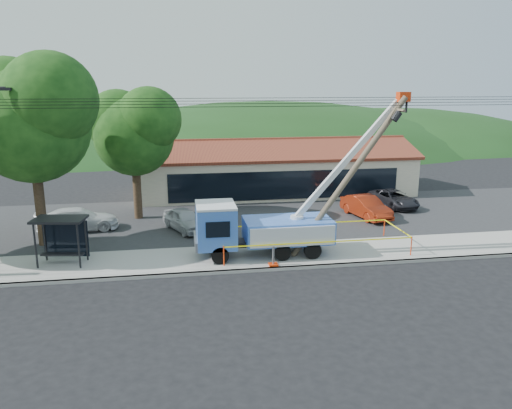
{
  "coord_description": "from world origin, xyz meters",
  "views": [
    {
      "loc": [
        -4.35,
        -20.91,
        9.17
      ],
      "look_at": [
        -0.13,
        5.0,
        2.71
      ],
      "focal_mm": 35.0,
      "sensor_mm": 36.0,
      "label": 1
    }
  ],
  "objects_px": {
    "leaning_pole": "(354,170)",
    "bus_shelter": "(61,230)",
    "car_white": "(79,232)",
    "car_silver": "(185,231)",
    "car_dark": "(393,208)",
    "utility_truck": "(261,227)",
    "car_red": "(365,218)"
  },
  "relations": [
    {
      "from": "leaning_pole",
      "to": "car_silver",
      "type": "relative_size",
      "value": 2.13
    },
    {
      "from": "utility_truck",
      "to": "car_red",
      "type": "relative_size",
      "value": 2.53
    },
    {
      "from": "leaning_pole",
      "to": "car_white",
      "type": "distance_m",
      "value": 17.48
    },
    {
      "from": "leaning_pole",
      "to": "car_red",
      "type": "distance_m",
      "value": 9.19
    },
    {
      "from": "car_silver",
      "to": "car_white",
      "type": "distance_m",
      "value": 6.68
    },
    {
      "from": "utility_truck",
      "to": "car_white",
      "type": "distance_m",
      "value": 12.44
    },
    {
      "from": "bus_shelter",
      "to": "car_red",
      "type": "xyz_separation_m",
      "value": [
        18.64,
        6.19,
        -1.92
      ]
    },
    {
      "from": "utility_truck",
      "to": "bus_shelter",
      "type": "bearing_deg",
      "value": 178.01
    },
    {
      "from": "bus_shelter",
      "to": "car_white",
      "type": "height_order",
      "value": "bus_shelter"
    },
    {
      "from": "car_red",
      "to": "car_dark",
      "type": "relative_size",
      "value": 1.0
    },
    {
      "from": "utility_truck",
      "to": "leaning_pole",
      "type": "relative_size",
      "value": 1.33
    },
    {
      "from": "bus_shelter",
      "to": "car_silver",
      "type": "xyz_separation_m",
      "value": [
        6.26,
        5.09,
        -1.92
      ]
    },
    {
      "from": "leaning_pole",
      "to": "car_red",
      "type": "relative_size",
      "value": 1.9
    },
    {
      "from": "car_red",
      "to": "car_dark",
      "type": "distance_m",
      "value": 4.03
    },
    {
      "from": "leaning_pole",
      "to": "bus_shelter",
      "type": "height_order",
      "value": "leaning_pole"
    },
    {
      "from": "car_white",
      "to": "bus_shelter",
      "type": "bearing_deg",
      "value": 175.66
    },
    {
      "from": "utility_truck",
      "to": "car_dark",
      "type": "relative_size",
      "value": 2.53
    },
    {
      "from": "leaning_pole",
      "to": "bus_shelter",
      "type": "bearing_deg",
      "value": 176.9
    },
    {
      "from": "utility_truck",
      "to": "car_silver",
      "type": "bearing_deg",
      "value": 125.55
    },
    {
      "from": "leaning_pole",
      "to": "car_white",
      "type": "relative_size",
      "value": 1.73
    },
    {
      "from": "bus_shelter",
      "to": "car_silver",
      "type": "height_order",
      "value": "bus_shelter"
    },
    {
      "from": "bus_shelter",
      "to": "car_dark",
      "type": "height_order",
      "value": "bus_shelter"
    },
    {
      "from": "car_white",
      "to": "car_silver",
      "type": "bearing_deg",
      "value": -106.22
    },
    {
      "from": "car_white",
      "to": "car_dark",
      "type": "bearing_deg",
      "value": -90.84
    },
    {
      "from": "car_white",
      "to": "leaning_pole",
      "type": "bearing_deg",
      "value": -121.8
    },
    {
      "from": "car_silver",
      "to": "car_red",
      "type": "bearing_deg",
      "value": -20.04
    },
    {
      "from": "utility_truck",
      "to": "leaning_pole",
      "type": "bearing_deg",
      "value": -5.42
    },
    {
      "from": "utility_truck",
      "to": "car_red",
      "type": "xyz_separation_m",
      "value": [
        8.49,
        6.54,
        -1.71
      ]
    },
    {
      "from": "bus_shelter",
      "to": "car_white",
      "type": "bearing_deg",
      "value": 101.86
    },
    {
      "from": "utility_truck",
      "to": "car_red",
      "type": "distance_m",
      "value": 10.85
    },
    {
      "from": "utility_truck",
      "to": "leaning_pole",
      "type": "distance_m",
      "value": 5.73
    },
    {
      "from": "utility_truck",
      "to": "car_white",
      "type": "xyz_separation_m",
      "value": [
        -10.5,
        6.45,
        -1.71
      ]
    }
  ]
}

